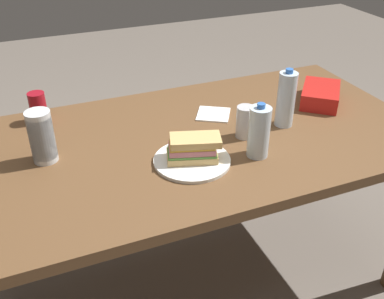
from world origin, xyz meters
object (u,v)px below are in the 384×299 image
(water_bottle_tall, at_px, (259,132))
(plastic_cup_stack, at_px, (42,137))
(water_bottle_spare, at_px, (286,99))
(sandwich, at_px, (193,148))
(chip_bag, at_px, (320,95))
(paper_plate, at_px, (192,160))
(soda_can_silver, at_px, (245,122))
(soda_can_red, at_px, (38,107))
(dining_table, at_px, (195,156))

(water_bottle_tall, xyz_separation_m, plastic_cup_stack, (-0.69, 0.25, -0.00))
(plastic_cup_stack, xyz_separation_m, water_bottle_spare, (0.90, -0.09, 0.02))
(water_bottle_spare, bearing_deg, plastic_cup_stack, 174.27)
(sandwich, bearing_deg, chip_bag, 18.27)
(paper_plate, distance_m, chip_bag, 0.73)
(plastic_cup_stack, height_order, soda_can_silver, plastic_cup_stack)
(paper_plate, distance_m, plastic_cup_stack, 0.51)
(plastic_cup_stack, bearing_deg, chip_bag, 1.20)
(soda_can_red, height_order, water_bottle_spare, water_bottle_spare)
(chip_bag, distance_m, water_bottle_tall, 0.54)
(paper_plate, bearing_deg, plastic_cup_stack, 156.16)
(dining_table, relative_size, paper_plate, 6.64)
(paper_plate, bearing_deg, soda_can_red, 131.36)
(water_bottle_spare, bearing_deg, chip_bag, 24.05)
(dining_table, distance_m, soda_can_red, 0.65)
(paper_plate, height_order, soda_can_silver, soda_can_silver)
(soda_can_silver, bearing_deg, water_bottle_spare, 7.40)
(sandwich, height_order, plastic_cup_stack, plastic_cup_stack)
(plastic_cup_stack, relative_size, water_bottle_spare, 0.80)
(sandwich, relative_size, water_bottle_tall, 1.02)
(plastic_cup_stack, xyz_separation_m, soda_can_silver, (0.71, -0.11, -0.03))
(chip_bag, xyz_separation_m, water_bottle_spare, (-0.26, -0.11, 0.07))
(dining_table, relative_size, water_bottle_tall, 8.82)
(dining_table, relative_size, soda_can_red, 14.40)
(dining_table, bearing_deg, plastic_cup_stack, 174.84)
(water_bottle_tall, relative_size, soda_can_silver, 1.63)
(chip_bag, bearing_deg, dining_table, -43.34)
(sandwich, bearing_deg, paper_plate, -170.98)
(plastic_cup_stack, bearing_deg, sandwich, -23.59)
(soda_can_silver, bearing_deg, dining_table, 159.16)
(plastic_cup_stack, relative_size, soda_can_silver, 1.52)
(sandwich, distance_m, soda_can_red, 0.68)
(soda_can_red, bearing_deg, plastic_cup_stack, -92.67)
(water_bottle_spare, distance_m, soda_can_silver, 0.19)
(sandwich, xyz_separation_m, plastic_cup_stack, (-0.46, 0.20, 0.04))
(water_bottle_tall, relative_size, water_bottle_spare, 0.86)
(chip_bag, bearing_deg, soda_can_silver, -32.69)
(water_bottle_tall, relative_size, plastic_cup_stack, 1.08)
(sandwich, height_order, water_bottle_spare, water_bottle_spare)
(soda_can_red, relative_size, chip_bag, 0.53)
(water_bottle_tall, bearing_deg, plastic_cup_stack, 160.17)
(sandwich, xyz_separation_m, soda_can_silver, (0.24, 0.09, 0.01))
(dining_table, height_order, plastic_cup_stack, plastic_cup_stack)
(sandwich, bearing_deg, water_bottle_spare, 14.65)
(chip_bag, xyz_separation_m, plastic_cup_stack, (-1.15, -0.02, 0.06))
(dining_table, xyz_separation_m, paper_plate, (-0.08, -0.16, 0.09))
(paper_plate, relative_size, soda_can_red, 2.17)
(water_bottle_spare, bearing_deg, dining_table, 173.41)
(soda_can_red, height_order, soda_can_silver, same)
(dining_table, xyz_separation_m, water_bottle_spare, (0.36, -0.04, 0.20))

